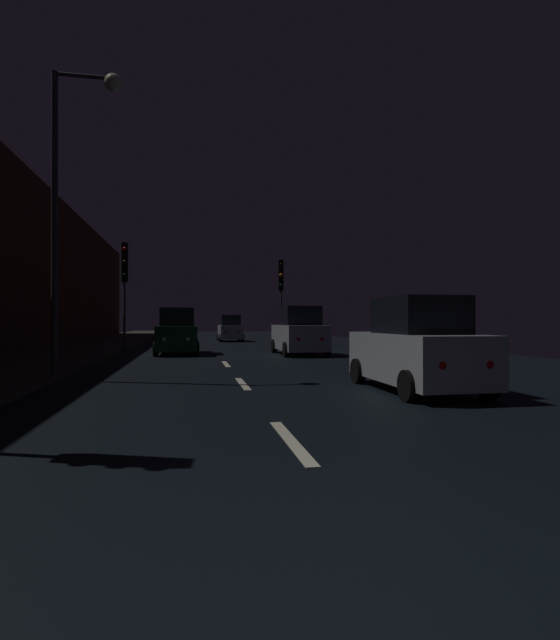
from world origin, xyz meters
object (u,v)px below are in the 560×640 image
at_px(traffic_light_far_right, 281,283).
at_px(car_distant_taillights, 230,329).
at_px(streetlamp_overhead, 73,177).
at_px(car_parked_right_far, 299,333).
at_px(traffic_light_far_left, 125,272).
at_px(car_approaching_headlights, 177,333).
at_px(car_parked_right_near, 416,348).

relative_size(traffic_light_far_right, car_distant_taillights, 1.38).
relative_size(streetlamp_overhead, car_parked_right_far, 1.84).
height_order(traffic_light_far_left, car_parked_right_far, traffic_light_far_left).
bearing_deg(streetlamp_overhead, traffic_light_far_right, 62.91).
relative_size(car_distant_taillights, car_parked_right_far, 0.91).
bearing_deg(streetlamp_overhead, traffic_light_far_left, 91.15).
distance_m(traffic_light_far_right, car_parked_right_far, 9.02).
bearing_deg(car_approaching_headlights, streetlamp_overhead, -13.90).
bearing_deg(car_approaching_headlights, traffic_light_far_right, 139.28).
xyz_separation_m(traffic_light_far_right, streetlamp_overhead, (-8.44, -16.51, 1.23)).
bearing_deg(car_approaching_headlights, car_distant_taillights, 165.42).
bearing_deg(streetlamp_overhead, car_parked_right_far, 46.28).
bearing_deg(car_distant_taillights, traffic_light_far_right, -157.43).
relative_size(traffic_light_far_right, car_approaching_headlights, 1.28).
relative_size(streetlamp_overhead, car_parked_right_near, 1.97).
xyz_separation_m(traffic_light_far_right, car_parked_right_near, (-0.80, -19.74, -2.96)).
bearing_deg(car_parked_right_near, car_parked_right_far, 0.00).
bearing_deg(streetlamp_overhead, car_parked_right_near, -22.89).
xyz_separation_m(car_distant_taillights, car_parked_right_near, (1.83, -26.05, 0.03)).
distance_m(traffic_light_far_left, car_approaching_headlights, 4.41).
height_order(car_approaching_headlights, car_parked_right_near, car_approaching_headlights).
distance_m(streetlamp_overhead, car_approaching_headlights, 10.54).
distance_m(car_distant_taillights, car_parked_right_near, 26.12).
height_order(car_approaching_headlights, car_distant_taillights, car_approaching_headlights).
bearing_deg(car_approaching_headlights, car_parked_right_far, 75.20).
bearing_deg(traffic_light_far_left, car_parked_right_far, 53.74).
bearing_deg(car_distant_taillights, car_parked_right_far, -172.97).
height_order(streetlamp_overhead, car_approaching_headlights, streetlamp_overhead).
relative_size(traffic_light_far_left, streetlamp_overhead, 0.68).
distance_m(traffic_light_far_left, streetlamp_overhead, 11.56).
distance_m(traffic_light_far_right, car_distant_taillights, 7.46).
xyz_separation_m(streetlamp_overhead, car_parked_right_far, (7.65, 8.00, -4.12)).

